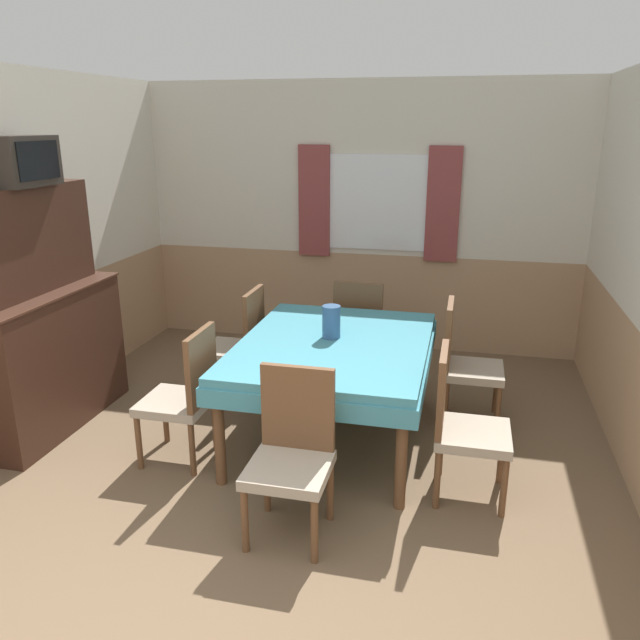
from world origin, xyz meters
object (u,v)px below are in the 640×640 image
(chair_head_window, at_px, (360,329))
(sideboard, at_px, (43,329))
(chair_right_far, at_px, (464,360))
(chair_left_near, at_px, (185,393))
(dining_table, at_px, (334,355))
(chair_right_near, at_px, (461,422))
(chair_head_near, at_px, (292,450))
(chair_left_far, at_px, (240,342))
(tv, at_px, (21,161))
(vase, at_px, (331,322))

(chair_head_window, xyz_separation_m, sideboard, (-2.12, -1.35, 0.27))
(chair_head_window, bearing_deg, sideboard, -147.54)
(chair_right_far, distance_m, chair_left_near, 2.07)
(dining_table, height_order, chair_right_near, chair_right_near)
(chair_right_far, relative_size, chair_head_near, 1.00)
(chair_right_far, bearing_deg, chair_left_near, -59.79)
(chair_head_near, bearing_deg, chair_left_far, -60.86)
(chair_head_near, height_order, tv, tv)
(chair_right_near, height_order, chair_left_near, same)
(chair_right_far, distance_m, tv, 3.44)
(tv, bearing_deg, chair_left_near, -12.37)
(chair_head_window, height_order, vase, vase)
(vase, bearing_deg, dining_table, -65.06)
(chair_right_far, distance_m, vase, 1.10)
(chair_right_near, distance_m, chair_left_near, 1.79)
(dining_table, height_order, chair_right_far, chair_right_far)
(chair_head_window, height_order, chair_head_near, same)
(chair_right_far, height_order, chair_left_near, same)
(chair_left_near, distance_m, vase, 1.11)
(tv, bearing_deg, vase, 9.09)
(chair_left_near, relative_size, chair_left_far, 1.00)
(chair_left_far, bearing_deg, chair_head_window, -57.83)
(sideboard, height_order, vase, sideboard)
(chair_head_window, bearing_deg, chair_left_far, -147.83)
(chair_head_window, distance_m, chair_left_near, 1.84)
(dining_table, distance_m, sideboard, 2.14)
(tv, bearing_deg, dining_table, 6.80)
(chair_head_near, bearing_deg, vase, -88.16)
(chair_left_far, bearing_deg, vase, -117.19)
(chair_right_far, distance_m, chair_left_far, 1.79)
(chair_head_window, xyz_separation_m, chair_left_far, (-0.90, -0.56, 0.00))
(chair_head_window, distance_m, tv, 2.91)
(chair_left_near, relative_size, sideboard, 0.52)
(chair_head_window, bearing_deg, dining_table, -90.00)
(chair_head_window, bearing_deg, chair_right_far, -32.17)
(chair_left_near, bearing_deg, chair_head_window, -29.14)
(dining_table, xyz_separation_m, sideboard, (-2.12, -0.27, 0.11))
(chair_left_near, bearing_deg, chair_left_far, 0.00)
(dining_table, bearing_deg, chair_right_near, -30.21)
(chair_left_near, relative_size, tv, 1.85)
(chair_head_near, bearing_deg, sideboard, -21.10)
(chair_head_window, bearing_deg, chair_left_near, -119.14)
(chair_head_window, distance_m, chair_left_far, 1.06)
(dining_table, xyz_separation_m, chair_right_far, (0.90, 0.52, -0.16))
(sideboard, bearing_deg, chair_right_near, -4.85)
(chair_left_far, height_order, sideboard, sideboard)
(chair_left_far, bearing_deg, chair_right_far, -90.00)
(chair_right_far, xyz_separation_m, tv, (-3.02, -0.77, 1.47))
(dining_table, bearing_deg, chair_head_near, -90.00)
(chair_right_near, bearing_deg, chair_left_far, -120.21)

